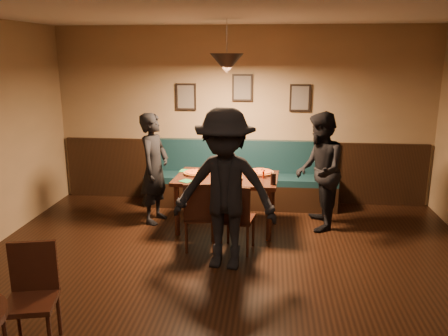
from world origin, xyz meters
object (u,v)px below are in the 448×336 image
at_px(diner_front, 225,190).
at_px(cafe_chair_far, 31,300).
at_px(chair_near_right, 238,217).
at_px(soda_glass, 273,179).
at_px(diner_right, 319,171).
at_px(booth_bench, 240,175).
at_px(chair_near_left, 200,214).
at_px(tabasco_bottle, 263,174).
at_px(dining_table, 227,202).
at_px(diner_left, 154,168).

distance_m(diner_front, cafe_chair_far, 2.24).
height_order(chair_near_right, soda_glass, soda_glass).
bearing_deg(soda_glass, cafe_chair_far, -127.68).
bearing_deg(diner_front, diner_right, 56.39).
bearing_deg(diner_right, booth_bench, -126.43).
relative_size(chair_near_left, tabasco_bottle, 7.46).
height_order(booth_bench, chair_near_left, booth_bench).
bearing_deg(chair_near_right, dining_table, 115.65).
height_order(chair_near_left, diner_right, diner_right).
xyz_separation_m(chair_near_left, diner_left, (-0.78, 0.86, 0.35)).
distance_m(booth_bench, diner_left, 1.46).
bearing_deg(chair_near_left, diner_left, 122.26).
bearing_deg(diner_right, tabasco_bottle, -76.86).
relative_size(dining_table, soda_glass, 9.28).
relative_size(chair_near_right, soda_glass, 5.82).
height_order(dining_table, chair_near_right, chair_near_right).
xyz_separation_m(diner_left, cafe_chair_far, (-0.27, -3.00, -0.35)).
bearing_deg(dining_table, booth_bench, 85.90).
bearing_deg(chair_near_right, soda_glass, 53.44).
relative_size(dining_table, diner_right, 0.85).
bearing_deg(cafe_chair_far, diner_right, -144.15).
height_order(chair_near_right, cafe_chair_far, cafe_chair_far).
xyz_separation_m(diner_right, diner_front, (-1.16, -1.31, 0.10)).
relative_size(booth_bench, tabasco_bottle, 25.53).
bearing_deg(dining_table, chair_near_left, -107.95).
bearing_deg(diner_right, chair_near_left, -60.78).
bearing_deg(dining_table, chair_near_right, -71.07).
bearing_deg(soda_glass, dining_table, 152.94).
bearing_deg(soda_glass, chair_near_right, -136.40).
xyz_separation_m(booth_bench, diner_front, (-0.03, -2.16, 0.41)).
relative_size(diner_right, cafe_chair_far, 1.85).
bearing_deg(cafe_chair_far, booth_bench, -123.98).
bearing_deg(tabasco_bottle, diner_left, 172.95).
height_order(diner_left, cafe_chair_far, diner_left).
xyz_separation_m(chair_near_left, cafe_chair_far, (-1.05, -2.15, -0.00)).
bearing_deg(tabasco_bottle, diner_front, -109.65).
xyz_separation_m(chair_near_right, diner_left, (-1.25, 0.88, 0.36)).
bearing_deg(booth_bench, diner_left, -144.71).
bearing_deg(booth_bench, diner_front, -90.85).
bearing_deg(tabasco_bottle, diner_right, 12.64).
distance_m(booth_bench, chair_near_left, 1.73).
relative_size(diner_left, cafe_chair_far, 1.80).
bearing_deg(tabasco_bottle, booth_bench, 110.19).
xyz_separation_m(diner_front, tabasco_bottle, (0.41, 1.14, -0.11)).
distance_m(chair_near_right, cafe_chair_far, 2.61).
height_order(soda_glass, cafe_chair_far, soda_glass).
xyz_separation_m(booth_bench, diner_right, (1.13, -0.85, 0.31)).
height_order(booth_bench, diner_left, diner_left).
height_order(diner_right, diner_front, diner_front).
distance_m(booth_bench, chair_near_right, 1.72).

